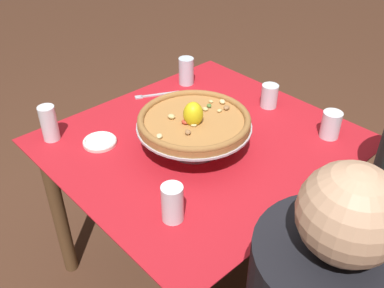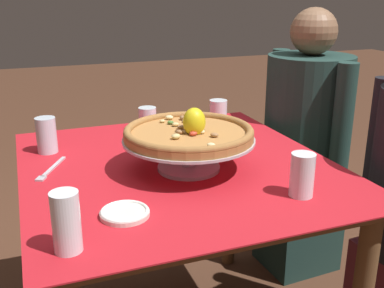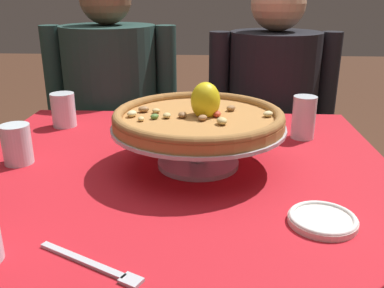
{
  "view_description": "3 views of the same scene",
  "coord_description": "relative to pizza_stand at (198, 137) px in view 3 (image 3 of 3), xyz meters",
  "views": [
    {
      "loc": [
        0.94,
        0.96,
        1.66
      ],
      "look_at": [
        0.08,
        0.03,
        0.77
      ],
      "focal_mm": 40.45,
      "sensor_mm": 36.0,
      "label": 1
    },
    {
      "loc": [
        1.33,
        -0.45,
        1.27
      ],
      "look_at": [
        0.04,
        0.04,
        0.81
      ],
      "focal_mm": 43.07,
      "sensor_mm": 36.0,
      "label": 2
    },
    {
      "loc": [
        0.1,
        -0.92,
        1.13
      ],
      "look_at": [
        0.04,
        0.01,
        0.79
      ],
      "focal_mm": 39.18,
      "sensor_mm": 36.0,
      "label": 3
    }
  ],
  "objects": [
    {
      "name": "pizza_stand",
      "position": [
        0.0,
        0.0,
        0.0
      ],
      "size": [
        0.41,
        0.41,
        0.1
      ],
      "color": "#B7B7C1",
      "rests_on": "dining_table"
    },
    {
      "name": "water_glass_back_right",
      "position": [
        0.29,
        0.22,
        -0.02
      ],
      "size": [
        0.07,
        0.07,
        0.12
      ],
      "color": "white",
      "rests_on": "dining_table"
    },
    {
      "name": "diner_right",
      "position": [
        0.27,
        0.72,
        -0.22
      ],
      "size": [
        0.51,
        0.37,
        1.19
      ],
      "color": "maroon",
      "rests_on": "ground"
    },
    {
      "name": "side_plate",
      "position": [
        0.24,
        -0.26,
        -0.06
      ],
      "size": [
        0.13,
        0.13,
        0.02
      ],
      "color": "silver",
      "rests_on": "dining_table"
    },
    {
      "name": "pizza",
      "position": [
        0.0,
        0.0,
        0.05
      ],
      "size": [
        0.4,
        0.4,
        0.1
      ],
      "color": "#AD753D",
      "rests_on": "pizza_stand"
    },
    {
      "name": "water_glass_back_left",
      "position": [
        -0.43,
        0.29,
        -0.03
      ],
      "size": [
        0.07,
        0.07,
        0.1
      ],
      "color": "white",
      "rests_on": "dining_table"
    },
    {
      "name": "dinner_fork",
      "position": [
        -0.14,
        -0.41,
        -0.07
      ],
      "size": [
        0.19,
        0.11,
        0.01
      ],
      "color": "#B7B7C1",
      "rests_on": "dining_table"
    },
    {
      "name": "diner_left",
      "position": [
        -0.38,
        0.7,
        -0.21
      ],
      "size": [
        0.53,
        0.39,
        1.2
      ],
      "color": "#1E3833",
      "rests_on": "ground"
    },
    {
      "name": "dining_table",
      "position": [
        -0.06,
        -0.02,
        -0.18
      ],
      "size": [
        1.06,
        0.98,
        0.73
      ],
      "color": "brown",
      "rests_on": "ground"
    },
    {
      "name": "water_glass_side_left",
      "position": [
        -0.44,
        -0.01,
        -0.03
      ],
      "size": [
        0.07,
        0.07,
        0.1
      ],
      "color": "silver",
      "rests_on": "dining_table"
    }
  ]
}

